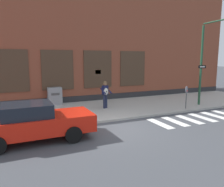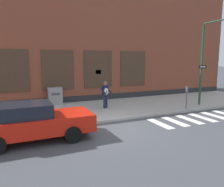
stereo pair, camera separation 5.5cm
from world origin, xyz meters
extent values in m
plane|color=#424449|center=(0.00, 0.00, 0.00)|extent=(160.00, 160.00, 0.00)
cube|color=#ADAAA3|center=(0.00, 3.94, 0.06)|extent=(28.00, 5.45, 0.12)
cube|color=brown|center=(0.00, 8.66, 4.36)|extent=(28.00, 4.00, 8.72)
cube|color=#28282B|center=(0.00, 6.64, 0.28)|extent=(28.00, 0.04, 0.55)
cube|color=#473323|center=(-4.47, 6.63, 2.47)|extent=(2.20, 0.06, 2.76)
cube|color=black|center=(-4.47, 6.62, 2.47)|extent=(2.08, 0.03, 2.64)
cube|color=#473323|center=(-1.49, 6.63, 2.47)|extent=(2.20, 0.06, 2.76)
cube|color=black|center=(-1.49, 6.62, 2.47)|extent=(2.08, 0.03, 2.64)
cube|color=#473323|center=(1.49, 6.63, 2.47)|extent=(2.20, 0.06, 2.76)
cube|color=black|center=(1.49, 6.62, 2.47)|extent=(2.08, 0.03, 2.64)
cube|color=#473323|center=(4.47, 6.63, 2.47)|extent=(2.20, 0.06, 2.76)
cube|color=black|center=(4.47, 6.62, 2.47)|extent=(2.08, 0.03, 2.64)
cube|color=yellow|center=(1.49, 6.61, 2.27)|extent=(0.44, 0.02, 0.30)
cube|color=silver|center=(2.31, -0.08, 0.01)|extent=(0.42, 1.90, 0.01)
cube|color=silver|center=(3.27, -0.08, 0.01)|extent=(0.42, 1.90, 0.01)
cube|color=silver|center=(4.23, -0.08, 0.01)|extent=(0.42, 1.90, 0.01)
cube|color=silver|center=(5.18, -0.08, 0.01)|extent=(0.42, 1.90, 0.01)
cube|color=silver|center=(6.14, -0.08, 0.01)|extent=(0.42, 1.90, 0.01)
cube|color=red|center=(-3.64, 0.05, 0.67)|extent=(4.62, 1.89, 0.68)
cube|color=black|center=(-3.89, 0.05, 1.27)|extent=(1.86, 1.60, 0.52)
cube|color=silver|center=(-1.39, 0.65, 0.74)|extent=(0.06, 0.24, 0.12)
cube|color=silver|center=(-1.38, -0.49, 0.74)|extent=(0.06, 0.24, 0.12)
cylinder|color=black|center=(-2.32, 0.94, 0.33)|extent=(0.66, 0.25, 0.66)
cylinder|color=black|center=(-2.30, -0.81, 0.33)|extent=(0.66, 0.25, 0.66)
cylinder|color=#1E233D|center=(1.02, 3.88, 0.57)|extent=(0.15, 0.15, 0.89)
cylinder|color=#1E233D|center=(0.85, 3.80, 0.57)|extent=(0.15, 0.15, 0.89)
cube|color=#191E47|center=(0.93, 3.85, 1.29)|extent=(0.43, 0.33, 0.56)
sphere|color=#9E7051|center=(0.93, 3.85, 1.68)|extent=(0.22, 0.22, 0.22)
cylinder|color=olive|center=(0.93, 3.85, 1.74)|extent=(0.27, 0.28, 0.02)
cylinder|color=olive|center=(0.93, 3.85, 1.79)|extent=(0.18, 0.18, 0.09)
cylinder|color=#191E47|center=(1.19, 3.83, 1.25)|extent=(0.25, 0.51, 0.39)
cylinder|color=#191E47|center=(0.74, 3.68, 1.25)|extent=(0.25, 0.51, 0.39)
ellipsoid|color=silver|center=(0.91, 3.66, 1.22)|extent=(0.38, 0.23, 0.44)
cylinder|color=black|center=(0.93, 3.60, 1.22)|extent=(0.09, 0.04, 0.09)
cylinder|color=brown|center=(1.17, 3.72, 1.40)|extent=(0.46, 0.18, 0.34)
cylinder|color=#1E472D|center=(7.30, 2.27, 2.77)|extent=(0.15, 0.15, 5.30)
cylinder|color=#1E472D|center=(7.15, 0.75, 5.52)|extent=(0.38, 3.04, 0.09)
cube|color=black|center=(7.29, 2.16, 2.72)|extent=(0.60, 0.09, 0.20)
cube|color=white|center=(7.29, 2.14, 2.72)|extent=(0.40, 0.05, 0.07)
cylinder|color=#47474C|center=(5.54, 1.62, 0.64)|extent=(0.06, 0.06, 1.05)
cube|color=#565B66|center=(5.54, 1.62, 1.32)|extent=(0.13, 0.10, 0.30)
sphere|color=#565B66|center=(5.54, 1.62, 1.50)|extent=(0.11, 0.11, 0.11)
cube|color=red|center=(5.54, 1.57, 1.27)|extent=(0.09, 0.01, 0.07)
cube|color=gray|center=(-1.83, 6.21, 0.72)|extent=(0.93, 0.58, 1.20)
cube|color=#4C4C4C|center=(-1.83, 5.91, 0.90)|extent=(0.56, 0.02, 0.16)
camera|label=1|loc=(-4.23, -8.84, 3.23)|focal=35.00mm
camera|label=2|loc=(-4.17, -8.86, 3.23)|focal=35.00mm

